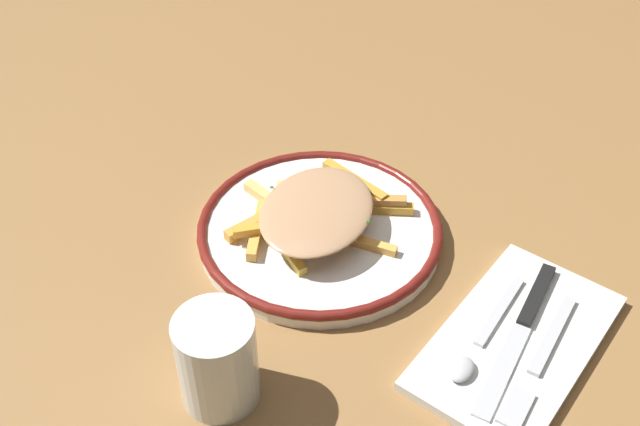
% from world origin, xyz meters
% --- Properties ---
extents(ground_plane, '(2.60, 2.60, 0.00)m').
position_xyz_m(ground_plane, '(0.00, 0.00, 0.00)').
color(ground_plane, olive).
extents(plate, '(0.28, 0.28, 0.02)m').
position_xyz_m(plate, '(0.00, 0.00, 0.01)').
color(plate, white).
rests_on(plate, ground_plane).
extents(fries_heap, '(0.20, 0.18, 0.04)m').
position_xyz_m(fries_heap, '(0.00, 0.00, 0.04)').
color(fries_heap, '#ECC461').
rests_on(fries_heap, plate).
extents(napkin, '(0.15, 0.24, 0.01)m').
position_xyz_m(napkin, '(-0.25, 0.02, 0.01)').
color(napkin, silver).
rests_on(napkin, ground_plane).
extents(fork, '(0.02, 0.18, 0.01)m').
position_xyz_m(fork, '(-0.27, 0.03, 0.01)').
color(fork, silver).
rests_on(fork, napkin).
extents(knife, '(0.03, 0.21, 0.01)m').
position_xyz_m(knife, '(-0.24, 0.00, 0.01)').
color(knife, black).
rests_on(knife, napkin).
extents(spoon, '(0.02, 0.15, 0.01)m').
position_xyz_m(spoon, '(-0.22, 0.06, 0.01)').
color(spoon, silver).
rests_on(spoon, napkin).
extents(water_glass, '(0.07, 0.07, 0.10)m').
position_xyz_m(water_glass, '(-0.04, 0.23, 0.05)').
color(water_glass, silver).
rests_on(water_glass, ground_plane).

